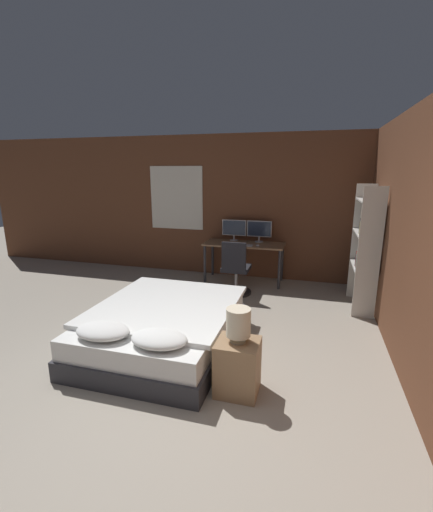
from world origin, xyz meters
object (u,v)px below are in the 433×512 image
object	(u,v)px
bed	(164,326)
computer_mouse	(258,246)
office_chair	(236,273)
monitor_left	(234,229)
keyboard	(242,245)
bookshelf	(366,244)
nightstand	(238,367)
desk	(244,248)
bedside_lamp	(238,323)
monitor_right	(259,230)

from	to	relation	value
bed	computer_mouse	distance (m)	2.61
computer_mouse	office_chair	bearing A→B (deg)	-118.81
monitor_left	keyboard	bearing A→B (deg)	-59.10
computer_mouse	bookshelf	bearing A→B (deg)	-20.37
keyboard	office_chair	world-z (taller)	office_chair
monitor_left	bookshelf	distance (m)	2.43
nightstand	desk	distance (m)	3.36
bedside_lamp	office_chair	xyz separation A→B (m)	(-0.61, 2.58, -0.34)
nightstand	office_chair	xyz separation A→B (m)	(-0.61, 2.58, 0.11)
bed	monitor_left	xyz separation A→B (m)	(0.18, 2.87, 0.71)
office_chair	nightstand	bearing A→B (deg)	-76.74
monitor_left	computer_mouse	size ratio (longest dim) A/B	6.57
keyboard	computer_mouse	world-z (taller)	computer_mouse
monitor_left	nightstand	bearing A→B (deg)	-76.30
nightstand	keyboard	world-z (taller)	keyboard
desk	office_chair	xyz separation A→B (m)	(0.00, -0.71, -0.27)
monitor_left	keyboard	xyz separation A→B (m)	(0.24, -0.40, -0.22)
keyboard	bookshelf	world-z (taller)	bookshelf
bookshelf	keyboard	bearing A→B (deg)	162.35
bed	office_chair	world-z (taller)	office_chair
bed	nightstand	distance (m)	1.20
computer_mouse	bookshelf	world-z (taller)	bookshelf
bed	office_chair	xyz separation A→B (m)	(0.42, 1.96, 0.12)
office_chair	bookshelf	xyz separation A→B (m)	(1.96, -0.12, 0.63)
nightstand	bookshelf	bearing A→B (deg)	61.24
monitor_right	desk	bearing A→B (deg)	-139.88
bed	computer_mouse	world-z (taller)	computer_mouse
desk	monitor_right	world-z (taller)	monitor_right
bed	office_chair	size ratio (longest dim) A/B	2.19
nightstand	keyboard	bearing A→B (deg)	101.17
computer_mouse	keyboard	bearing A→B (deg)	180.00
bedside_lamp	monitor_right	world-z (taller)	monitor_right
nightstand	bookshelf	xyz separation A→B (m)	(1.35, 2.46, 0.74)
office_chair	desk	bearing A→B (deg)	90.13
office_chair	monitor_right	bearing A→B (deg)	75.27
nightstand	bedside_lamp	bearing A→B (deg)	90.00
monitor_left	monitor_right	xyz separation A→B (m)	(0.48, 0.00, 0.00)
desk	monitor_right	distance (m)	0.45
monitor_left	desk	bearing A→B (deg)	-40.12
keyboard	bookshelf	size ratio (longest dim) A/B	0.21
monitor_left	computer_mouse	world-z (taller)	monitor_left
nightstand	bedside_lamp	xyz separation A→B (m)	(0.00, 0.00, 0.45)
nightstand	office_chair	world-z (taller)	office_chair
nightstand	bookshelf	world-z (taller)	bookshelf
bookshelf	bed	bearing A→B (deg)	-142.23
bedside_lamp	desk	xyz separation A→B (m)	(-0.61, 3.28, -0.07)
bed	bedside_lamp	distance (m)	1.28
office_chair	bed	bearing A→B (deg)	-102.18
monitor_right	bookshelf	world-z (taller)	bookshelf
bed	desk	xyz separation A→B (m)	(0.42, 2.67, 0.39)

